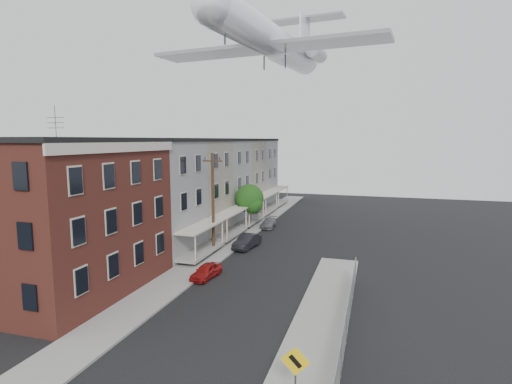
{
  "coord_description": "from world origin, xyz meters",
  "views": [
    {
      "loc": [
        8.11,
        -14.31,
        10.17
      ],
      "look_at": [
        0.99,
        9.33,
        6.92
      ],
      "focal_mm": 28.0,
      "sensor_mm": 36.0,
      "label": 1
    }
  ],
  "objects_px": {
    "utility_pole": "(213,202)",
    "street_tree": "(250,200)",
    "car_near": "(206,271)",
    "car_mid": "(247,241)",
    "warning_sign": "(295,370)",
    "airplane": "(273,42)",
    "car_far": "(269,223)"
  },
  "relations": [
    {
      "from": "utility_pole",
      "to": "street_tree",
      "type": "bearing_deg",
      "value": 88.11
    },
    {
      "from": "car_near",
      "to": "car_mid",
      "type": "xyz_separation_m",
      "value": [
        0.34,
        8.69,
        0.11
      ]
    },
    {
      "from": "warning_sign",
      "to": "airplane",
      "type": "height_order",
      "value": "airplane"
    },
    {
      "from": "car_mid",
      "to": "street_tree",
      "type": "bearing_deg",
      "value": 112.78
    },
    {
      "from": "car_near",
      "to": "airplane",
      "type": "xyz_separation_m",
      "value": [
        0.93,
        16.01,
        19.75
      ]
    },
    {
      "from": "street_tree",
      "to": "car_mid",
      "type": "relative_size",
      "value": 1.33
    },
    {
      "from": "utility_pole",
      "to": "car_near",
      "type": "height_order",
      "value": "utility_pole"
    },
    {
      "from": "warning_sign",
      "to": "car_near",
      "type": "relative_size",
      "value": 0.89
    },
    {
      "from": "car_mid",
      "to": "car_far",
      "type": "distance_m",
      "value": 9.15
    },
    {
      "from": "car_near",
      "to": "airplane",
      "type": "bearing_deg",
      "value": 93.67
    },
    {
      "from": "warning_sign",
      "to": "street_tree",
      "type": "height_order",
      "value": "street_tree"
    },
    {
      "from": "street_tree",
      "to": "car_near",
      "type": "distance_m",
      "value": 16.46
    },
    {
      "from": "car_mid",
      "to": "airplane",
      "type": "height_order",
      "value": "airplane"
    },
    {
      "from": "street_tree",
      "to": "airplane",
      "type": "xyz_separation_m",
      "value": [
        2.6,
        -0.1,
        16.84
      ]
    },
    {
      "from": "car_near",
      "to": "street_tree",
      "type": "bearing_deg",
      "value": 102.92
    },
    {
      "from": "warning_sign",
      "to": "utility_pole",
      "type": "bearing_deg",
      "value": 120.48
    },
    {
      "from": "warning_sign",
      "to": "airplane",
      "type": "bearing_deg",
      "value": 106.0
    },
    {
      "from": "warning_sign",
      "to": "car_far",
      "type": "height_order",
      "value": "warning_sign"
    },
    {
      "from": "car_mid",
      "to": "warning_sign",
      "type": "bearing_deg",
      "value": -60.03
    },
    {
      "from": "street_tree",
      "to": "car_mid",
      "type": "height_order",
      "value": "street_tree"
    },
    {
      "from": "warning_sign",
      "to": "utility_pole",
      "type": "distance_m",
      "value": 22.25
    },
    {
      "from": "car_far",
      "to": "warning_sign",
      "type": "bearing_deg",
      "value": -76.32
    },
    {
      "from": "warning_sign",
      "to": "street_tree",
      "type": "relative_size",
      "value": 0.54
    },
    {
      "from": "street_tree",
      "to": "car_far",
      "type": "relative_size",
      "value": 1.42
    },
    {
      "from": "warning_sign",
      "to": "car_far",
      "type": "bearing_deg",
      "value": 106.7
    },
    {
      "from": "warning_sign",
      "to": "car_mid",
      "type": "relative_size",
      "value": 0.71
    },
    {
      "from": "utility_pole",
      "to": "car_near",
      "type": "bearing_deg",
      "value": -72.08
    },
    {
      "from": "warning_sign",
      "to": "car_far",
      "type": "xyz_separation_m",
      "value": [
        -9.2,
        30.67,
        -1.35
      ]
    },
    {
      "from": "utility_pole",
      "to": "airplane",
      "type": "xyz_separation_m",
      "value": [
        2.93,
        9.82,
        15.62
      ]
    },
    {
      "from": "car_mid",
      "to": "car_far",
      "type": "xyz_separation_m",
      "value": [
        -0.34,
        9.14,
        -0.11
      ]
    },
    {
      "from": "car_mid",
      "to": "utility_pole",
      "type": "bearing_deg",
      "value": -125.44
    },
    {
      "from": "utility_pole",
      "to": "car_mid",
      "type": "bearing_deg",
      "value": 46.96
    }
  ]
}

